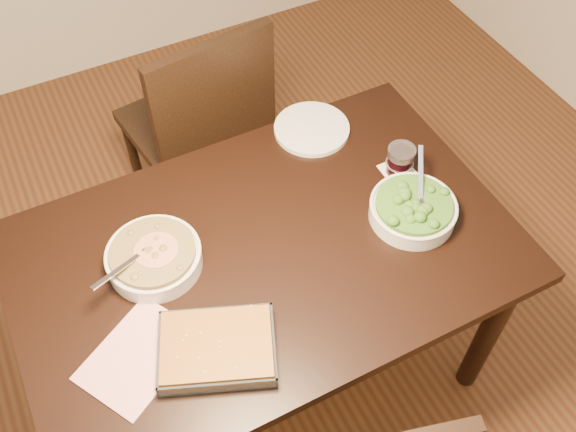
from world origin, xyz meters
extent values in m
plane|color=#492715|center=(0.00, 0.00, 0.00)|extent=(4.00, 4.00, 0.00)
cube|color=black|center=(0.00, 0.00, 0.73)|extent=(1.40, 0.90, 0.04)
cube|color=black|center=(0.00, 0.00, 0.66)|extent=(1.26, 0.76, 0.08)
cylinder|color=black|center=(0.62, -0.37, 0.35)|extent=(0.07, 0.07, 0.71)
cylinder|color=black|center=(-0.62, 0.37, 0.35)|extent=(0.07, 0.07, 0.71)
cylinder|color=black|center=(0.62, 0.37, 0.35)|extent=(0.07, 0.07, 0.71)
cube|color=#BC354C|center=(-0.42, -0.15, 0.75)|extent=(0.34, 0.32, 0.01)
cube|color=white|center=(0.50, 0.08, 0.75)|extent=(0.10, 0.10, 0.00)
cylinder|color=silver|center=(-0.29, 0.09, 0.78)|extent=(0.26, 0.26, 0.05)
torus|color=silver|center=(-0.29, 0.09, 0.80)|extent=(0.26, 0.26, 0.01)
cylinder|color=#35230E|center=(-0.29, 0.09, 0.81)|extent=(0.23, 0.23, 0.02)
cube|color=silver|center=(-0.36, 0.05, 0.82)|extent=(0.15, 0.09, 0.05)
cylinder|color=maroon|center=(-0.28, 0.09, 0.82)|extent=(0.12, 0.12, 0.00)
cylinder|color=silver|center=(0.43, -0.09, 0.77)|extent=(0.25, 0.25, 0.05)
torus|color=silver|center=(0.43, -0.09, 0.80)|extent=(0.25, 0.25, 0.01)
cylinder|color=#1A5213|center=(0.43, -0.09, 0.81)|extent=(0.22, 0.22, 0.02)
cube|color=silver|center=(0.47, -0.02, 0.82)|extent=(0.10, 0.15, 0.05)
cube|color=silver|center=(-0.25, -0.23, 0.75)|extent=(0.35, 0.31, 0.01)
cube|color=#53270B|center=(-0.25, -0.23, 0.78)|extent=(0.33, 0.28, 0.05)
cube|color=silver|center=(-0.21, -0.14, 0.78)|extent=(0.27, 0.11, 0.04)
cube|color=silver|center=(-0.28, -0.33, 0.78)|extent=(0.27, 0.11, 0.04)
cube|color=silver|center=(-0.11, -0.29, 0.78)|extent=(0.09, 0.20, 0.04)
cube|color=silver|center=(-0.38, -0.18, 0.78)|extent=(0.09, 0.20, 0.04)
cylinder|color=black|center=(0.50, 0.08, 0.79)|extent=(0.08, 0.08, 0.07)
cylinder|color=silver|center=(0.50, 0.08, 0.83)|extent=(0.09, 0.09, 0.03)
cylinder|color=silver|center=(0.34, 0.36, 0.76)|extent=(0.25, 0.25, 0.02)
cube|color=black|center=(0.08, 0.84, 0.48)|extent=(0.53, 0.53, 0.04)
cylinder|color=black|center=(0.26, 1.07, 0.23)|extent=(0.04, 0.04, 0.46)
cylinder|color=black|center=(0.31, 0.66, 0.23)|extent=(0.04, 0.04, 0.46)
cylinder|color=black|center=(-0.15, 1.01, 0.23)|extent=(0.04, 0.04, 0.46)
cylinder|color=black|center=(-0.09, 0.61, 0.23)|extent=(0.04, 0.04, 0.46)
cube|color=black|center=(0.11, 0.63, 0.74)|extent=(0.47, 0.10, 0.50)
camera|label=1|loc=(-0.42, -0.96, 2.23)|focal=40.00mm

